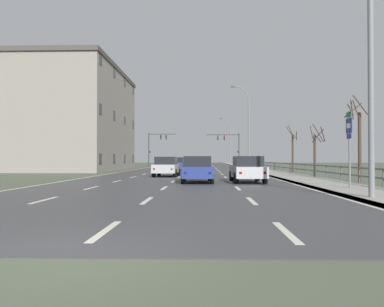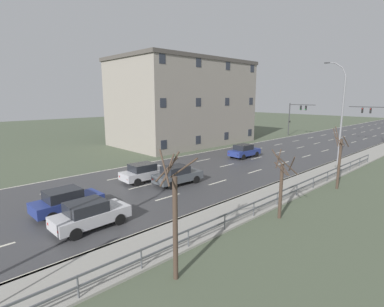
{
  "view_description": "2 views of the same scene",
  "coord_description": "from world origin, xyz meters",
  "px_view_note": "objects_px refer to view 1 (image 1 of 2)",
  "views": [
    {
      "loc": [
        1.94,
        -5.43,
        1.43
      ],
      "look_at": [
        0.03,
        51.81,
        2.18
      ],
      "focal_mm": 35.86,
      "sensor_mm": 36.0,
      "label": 1
    },
    {
      "loc": [
        19.32,
        11.01,
        7.13
      ],
      "look_at": [
        0.0,
        29.31,
        1.97
      ],
      "focal_mm": 27.51,
      "sensor_mm": 36.0,
      "label": 2
    }
  ],
  "objects_px": {
    "traffic_signal_right": "(231,143)",
    "car_far_right": "(197,169)",
    "car_near_right": "(199,166)",
    "car_near_left": "(177,164)",
    "brick_building": "(69,120)",
    "highway_sign": "(349,140)",
    "car_far_left": "(167,166)",
    "street_lamp_distant": "(229,142)",
    "street_lamp_foreground": "(367,46)",
    "traffic_signal_left": "(155,143)",
    "street_lamp_midground": "(248,129)",
    "car_distant": "(247,169)"
  },
  "relations": [
    {
      "from": "highway_sign",
      "to": "street_lamp_distant",
      "type": "bearing_deg",
      "value": 90.8
    },
    {
      "from": "car_far_right",
      "to": "brick_building",
      "type": "xyz_separation_m",
      "value": [
        -16.34,
        24.27,
        5.46
      ]
    },
    {
      "from": "street_lamp_foreground",
      "to": "car_far_left",
      "type": "bearing_deg",
      "value": 116.75
    },
    {
      "from": "traffic_signal_right",
      "to": "car_near_left",
      "type": "relative_size",
      "value": 1.41
    },
    {
      "from": "street_lamp_foreground",
      "to": "traffic_signal_left",
      "type": "relative_size",
      "value": 1.79
    },
    {
      "from": "street_lamp_midground",
      "to": "car_near_left",
      "type": "relative_size",
      "value": 2.6
    },
    {
      "from": "car_near_right",
      "to": "brick_building",
      "type": "relative_size",
      "value": 0.21
    },
    {
      "from": "highway_sign",
      "to": "car_near_left",
      "type": "height_order",
      "value": "highway_sign"
    },
    {
      "from": "traffic_signal_left",
      "to": "car_distant",
      "type": "height_order",
      "value": "traffic_signal_left"
    },
    {
      "from": "brick_building",
      "to": "street_lamp_foreground",
      "type": "bearing_deg",
      "value": -56.51
    },
    {
      "from": "car_near_left",
      "to": "car_far_right",
      "type": "bearing_deg",
      "value": -81.42
    },
    {
      "from": "car_near_left",
      "to": "street_lamp_midground",
      "type": "bearing_deg",
      "value": 30.09
    },
    {
      "from": "car_near_left",
      "to": "car_near_right",
      "type": "distance_m",
      "value": 13.16
    },
    {
      "from": "traffic_signal_right",
      "to": "car_far_left",
      "type": "bearing_deg",
      "value": -101.57
    },
    {
      "from": "car_near_right",
      "to": "car_far_right",
      "type": "relative_size",
      "value": 1.01
    },
    {
      "from": "street_lamp_distant",
      "to": "car_near_left",
      "type": "distance_m",
      "value": 42.07
    },
    {
      "from": "car_near_left",
      "to": "brick_building",
      "type": "distance_m",
      "value": 14.82
    },
    {
      "from": "street_lamp_distant",
      "to": "car_far_left",
      "type": "height_order",
      "value": "street_lamp_distant"
    },
    {
      "from": "car_near_right",
      "to": "car_distant",
      "type": "distance_m",
      "value": 9.33
    },
    {
      "from": "car_distant",
      "to": "brick_building",
      "type": "xyz_separation_m",
      "value": [
        -19.32,
        24.14,
        5.46
      ]
    },
    {
      "from": "street_lamp_midground",
      "to": "car_far_right",
      "type": "xyz_separation_m",
      "value": [
        -5.97,
        -26.65,
        -4.48
      ]
    },
    {
      "from": "car_near_right",
      "to": "traffic_signal_right",
      "type": "bearing_deg",
      "value": 85.36
    },
    {
      "from": "car_near_right",
      "to": "car_distant",
      "type": "xyz_separation_m",
      "value": [
        2.96,
        -8.85,
        0.0
      ]
    },
    {
      "from": "street_lamp_distant",
      "to": "car_near_right",
      "type": "bearing_deg",
      "value": -96.3
    },
    {
      "from": "traffic_signal_left",
      "to": "car_far_right",
      "type": "height_order",
      "value": "traffic_signal_left"
    },
    {
      "from": "car_far_right",
      "to": "brick_building",
      "type": "relative_size",
      "value": 0.2
    },
    {
      "from": "traffic_signal_right",
      "to": "car_far_right",
      "type": "bearing_deg",
      "value": -96.39
    },
    {
      "from": "brick_building",
      "to": "car_near_right",
      "type": "bearing_deg",
      "value": -43.06
    },
    {
      "from": "highway_sign",
      "to": "car_distant",
      "type": "height_order",
      "value": "highway_sign"
    },
    {
      "from": "car_near_left",
      "to": "car_far_left",
      "type": "height_order",
      "value": "same"
    },
    {
      "from": "traffic_signal_right",
      "to": "car_far_right",
      "type": "xyz_separation_m",
      "value": [
        -4.95,
        -44.21,
        -3.26
      ]
    },
    {
      "from": "car_distant",
      "to": "brick_building",
      "type": "height_order",
      "value": "brick_building"
    },
    {
      "from": "traffic_signal_left",
      "to": "car_near_left",
      "type": "xyz_separation_m",
      "value": [
        5.43,
        -22.43,
        -3.28
      ]
    },
    {
      "from": "traffic_signal_left",
      "to": "car_far_right",
      "type": "relative_size",
      "value": 1.43
    },
    {
      "from": "car_near_left",
      "to": "car_near_right",
      "type": "xyz_separation_m",
      "value": [
        2.8,
        -12.86,
        0.0
      ]
    },
    {
      "from": "traffic_signal_right",
      "to": "street_lamp_foreground",
      "type": "bearing_deg",
      "value": -88.9
    },
    {
      "from": "traffic_signal_right",
      "to": "car_far_left",
      "type": "height_order",
      "value": "traffic_signal_right"
    },
    {
      "from": "car_near_left",
      "to": "street_lamp_foreground",
      "type": "bearing_deg",
      "value": -73.04
    },
    {
      "from": "highway_sign",
      "to": "brick_building",
      "type": "bearing_deg",
      "value": 128.11
    },
    {
      "from": "car_far_right",
      "to": "car_far_left",
      "type": "bearing_deg",
      "value": 106.97
    },
    {
      "from": "street_lamp_foreground",
      "to": "street_lamp_midground",
      "type": "distance_m",
      "value": 36.12
    },
    {
      "from": "street_lamp_foreground",
      "to": "car_near_right",
      "type": "height_order",
      "value": "street_lamp_foreground"
    },
    {
      "from": "street_lamp_foreground",
      "to": "traffic_signal_left",
      "type": "bearing_deg",
      "value": 104.81
    },
    {
      "from": "street_lamp_foreground",
      "to": "car_near_left",
      "type": "height_order",
      "value": "street_lamp_foreground"
    },
    {
      "from": "traffic_signal_right",
      "to": "car_near_right",
      "type": "distance_m",
      "value": 35.72
    },
    {
      "from": "street_lamp_midground",
      "to": "traffic_signal_right",
      "type": "distance_m",
      "value": 17.63
    },
    {
      "from": "traffic_signal_right",
      "to": "car_far_left",
      "type": "xyz_separation_m",
      "value": [
        -7.52,
        -36.71,
        -3.26
      ]
    },
    {
      "from": "street_lamp_foreground",
      "to": "traffic_signal_right",
      "type": "xyz_separation_m",
      "value": [
        -1.03,
        53.68,
        -1.2
      ]
    },
    {
      "from": "highway_sign",
      "to": "car_near_right",
      "type": "distance_m",
      "value": 15.99
    },
    {
      "from": "street_lamp_midground",
      "to": "car_near_right",
      "type": "height_order",
      "value": "street_lamp_midground"
    }
  ]
}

